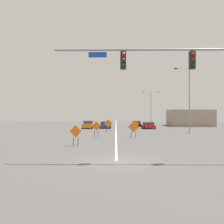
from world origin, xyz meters
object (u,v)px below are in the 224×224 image
construction_sign_right_lane (108,124)px  car_orange_distant (88,125)px  car_black_approaching (136,124)px  car_blue_near (105,125)px  traffic_signal_assembly (193,71)px  construction_sign_left_shoulder (76,133)px  street_lamp_mid_left (188,97)px  car_red_mid (148,125)px  construction_sign_median_far (96,127)px  street_lamp_far_right (151,105)px  construction_sign_left_lane (136,125)px  construction_sign_median_near (134,127)px

construction_sign_right_lane → car_orange_distant: construction_sign_right_lane is taller
car_black_approaching → car_blue_near: 9.30m
traffic_signal_assembly → construction_sign_left_shoulder: (-8.13, 6.81, -4.22)m
street_lamp_mid_left → construction_sign_right_lane: 12.67m
car_black_approaching → street_lamp_mid_left: bearing=-74.3°
traffic_signal_assembly → street_lamp_mid_left: size_ratio=1.35×
street_lamp_mid_left → construction_sign_left_shoulder: street_lamp_mid_left is taller
construction_sign_left_shoulder → car_red_mid: size_ratio=0.44×
construction_sign_left_shoulder → car_black_approaching: construction_sign_left_shoulder is taller
construction_sign_right_lane → construction_sign_left_shoulder: bearing=-97.6°
construction_sign_median_far → street_lamp_far_right: bearing=73.1°
construction_sign_left_lane → car_orange_distant: 11.91m
construction_sign_left_lane → car_orange_distant: (-8.37, 8.46, -0.41)m
construction_sign_median_near → construction_sign_median_far: (-4.42, -0.15, 0.04)m
street_lamp_far_right → car_red_mid: size_ratio=2.13×
construction_sign_left_lane → car_black_approaching: (1.40, 16.08, -0.51)m
car_orange_distant → construction_sign_median_far: bearing=-80.7°
construction_sign_median_near → construction_sign_right_lane: construction_sign_right_lane is taller
construction_sign_median_far → car_blue_near: construction_sign_median_far is taller
car_red_mid → car_blue_near: bearing=167.8°
car_red_mid → car_black_approaching: bearing=100.6°
construction_sign_left_shoulder → car_blue_near: construction_sign_left_shoulder is taller
construction_sign_median_near → car_black_approaching: size_ratio=0.48×
construction_sign_left_lane → construction_sign_left_shoulder: size_ratio=0.95×
traffic_signal_assembly → construction_sign_left_shoulder: size_ratio=6.79×
traffic_signal_assembly → construction_sign_median_far: 16.71m
construction_sign_left_lane → construction_sign_median_far: 10.93m
car_orange_distant → traffic_signal_assembly: bearing=-73.2°
construction_sign_right_lane → car_orange_distant: (-4.06, 8.40, -0.52)m
construction_sign_left_shoulder → construction_sign_median_near: 9.76m
construction_sign_right_lane → car_blue_near: (-0.87, 9.45, -0.58)m
traffic_signal_assembly → car_orange_distant: size_ratio=2.82×
construction_sign_median_near → construction_sign_median_far: construction_sign_median_near is taller
street_lamp_far_right → car_blue_near: size_ratio=2.00×
street_lamp_far_right → construction_sign_median_far: size_ratio=4.66×
traffic_signal_assembly → car_blue_near: size_ratio=2.82×
traffic_signal_assembly → street_lamp_far_right: bearing=84.6°
street_lamp_far_right → car_black_approaching: bearing=-110.2°
construction_sign_left_shoulder → car_orange_distant: bearing=93.8°
construction_sign_right_lane → car_red_mid: (7.27, 7.68, -0.62)m
traffic_signal_assembly → construction_sign_right_lane: bearing=103.5°
street_lamp_mid_left → construction_sign_left_lane: bearing=150.5°
construction_sign_right_lane → traffic_signal_assembly: bearing=-76.5°
construction_sign_left_shoulder → construction_sign_median_far: (1.21, 7.82, 0.05)m
traffic_signal_assembly → construction_sign_median_far: (-6.92, 14.63, -4.17)m
car_blue_near → car_black_approaching: bearing=45.0°
construction_sign_median_near → construction_sign_right_lane: (-3.30, 9.40, 0.02)m
street_lamp_far_right → car_orange_distant: 26.82m
construction_sign_left_lane → car_red_mid: construction_sign_left_lane is taller
construction_sign_right_lane → construction_sign_median_far: size_ratio=1.02×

